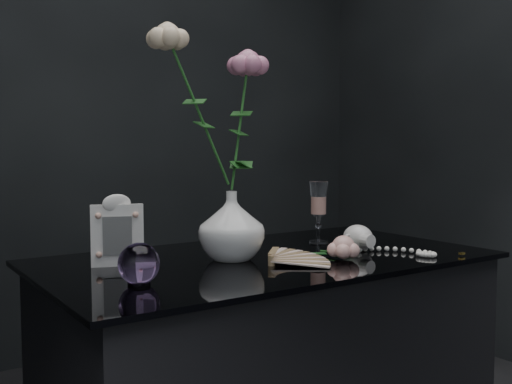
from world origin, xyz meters
TOP-DOWN VIEW (x-y plane):
  - vase at (-0.09, 0.06)m, footprint 0.16×0.16m
  - wine_glass at (0.23, 0.13)m, footprint 0.06×0.06m
  - picture_frame at (-0.34, 0.14)m, footprint 0.14×0.12m
  - paperweight at (-0.37, -0.05)m, footprint 0.08×0.08m
  - paper_fan at (-0.06, -0.05)m, footprint 0.32×0.29m
  - loose_rose at (0.12, -0.08)m, footprint 0.15×0.18m
  - pearl_jar at (0.23, -0.01)m, footprint 0.23×0.24m
  - roses at (-0.13, 0.06)m, footprint 0.30×0.11m

SIDE VIEW (x-z plane):
  - paper_fan at x=-0.06m, z-range 0.76..0.79m
  - loose_rose at x=0.12m, z-range 0.76..0.82m
  - pearl_jar at x=0.23m, z-range 0.76..0.83m
  - paperweight at x=-0.37m, z-range 0.76..0.84m
  - picture_frame at x=-0.34m, z-range 0.76..0.92m
  - vase at x=-0.09m, z-range 0.76..0.92m
  - wine_glass at x=0.23m, z-range 0.76..0.93m
  - roses at x=-0.13m, z-range 0.91..1.32m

